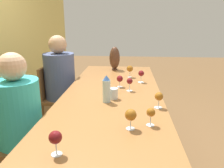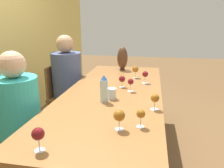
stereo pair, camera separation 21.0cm
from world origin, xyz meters
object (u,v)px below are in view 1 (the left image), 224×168
wine_glass_1 (120,79)px  person_far (61,82)px  wine_glass_2 (141,74)px  person_near (21,122)px  wine_glass_3 (159,97)px  wine_glass_5 (151,113)px  water_bottle (106,89)px  vase (115,58)px  chair_near (14,139)px  chair_far (56,96)px  wine_glass_0 (130,82)px  wine_glass_4 (131,115)px  water_tumbler (114,93)px  wine_glass_6 (55,138)px  wine_glass_7 (130,69)px

wine_glass_1 → person_far: bearing=61.5°
wine_glass_2 → person_near: 1.36m
wine_glass_3 → wine_glass_5: size_ratio=1.06×
water_bottle → person_near: size_ratio=0.20×
wine_glass_1 → vase: bearing=7.7°
chair_near → chair_far: (1.11, 0.00, 0.00)m
person_near → water_bottle: bearing=-71.9°
wine_glass_0 → wine_glass_4: (-0.81, -0.01, 0.00)m
wine_glass_2 → person_near: size_ratio=0.11×
wine_glass_5 → chair_near: size_ratio=0.14×
water_bottle → vase: 1.29m
vase → wine_glass_1: bearing=-172.3°
water_bottle → wine_glass_0: 0.38m
water_tumbler → chair_near: bearing=110.7°
wine_glass_6 → wine_glass_4: bearing=-51.1°
water_tumbler → wine_glass_2: (0.57, -0.28, 0.05)m
water_tumbler → person_near: (-0.31, 0.74, -0.16)m
wine_glass_4 → wine_glass_7: (1.36, 0.01, 0.01)m
wine_glass_7 → chair_near: wine_glass_7 is taller
wine_glass_2 → chair_far: 1.18m
water_tumbler → person_far: 1.10m
wine_glass_7 → chair_near: (-1.11, 0.97, -0.38)m
wine_glass_0 → person_near: 1.06m
water_tumbler → wine_glass_0: 0.29m
wine_glass_1 → wine_glass_6: size_ratio=0.90×
wine_glass_3 → water_tumbler: bearing=64.0°
water_bottle → wine_glass_0: water_bottle is taller
water_tumbler → wine_glass_3: (-0.19, -0.38, 0.04)m
wine_glass_3 → person_near: 1.15m
chair_near → person_near: bearing=-90.0°
wine_glass_6 → chair_far: (1.68, 0.58, -0.38)m
vase → person_near: 1.68m
wine_glass_5 → water_bottle: bearing=39.3°
water_tumbler → wine_glass_4: size_ratio=0.71×
wine_glass_2 → chair_far: size_ratio=0.16×
vase → chair_far: size_ratio=0.38×
wine_glass_4 → wine_glass_7: wine_glass_7 is taller
wine_glass_0 → wine_glass_2: size_ratio=0.95×
water_bottle → wine_glass_3: water_bottle is taller
chair_near → wine_glass_5: bearing=-100.0°
wine_glass_4 → wine_glass_0: bearing=0.6°
wine_glass_1 → person_far: person_far is taller
person_near → person_far: 1.11m
wine_glass_2 → chair_near: bearing=128.7°
wine_glass_5 → chair_far: bearing=40.5°
water_bottle → chair_near: bearing=106.3°
vase → wine_glass_3: vase is taller
chair_far → wine_glass_4: bearing=-144.4°
chair_near → vase: bearing=-26.3°
vase → person_near: bearing=156.2°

